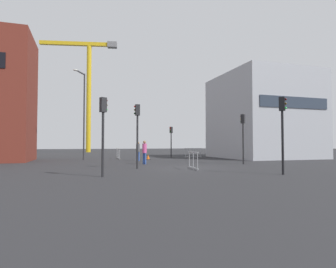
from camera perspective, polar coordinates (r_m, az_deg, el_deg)
name	(u,v)px	position (r m, az deg, el deg)	size (l,w,h in m)	color
ground	(185,168)	(18.31, 3.37, -6.89)	(160.00, 160.00, 0.00)	#28282B
office_block	(262,117)	(34.09, 18.54, 3.34)	(9.48, 10.25, 9.39)	#A8AAB2
construction_crane	(88,79)	(58.29, -15.93, 10.57)	(14.64, 3.97, 21.78)	gold
streetlamp_tall	(83,109)	(28.57, -16.81, 4.87)	(1.10, 1.83, 8.46)	#2D2D30
traffic_light_crosswalk	(103,123)	(13.73, -12.99, 2.16)	(0.39, 0.33, 3.76)	#232326
traffic_light_island	(137,126)	(17.89, -6.23, 1.72)	(0.37, 0.24, 4.05)	#232326
traffic_light_median	(282,122)	(15.45, 22.15, 2.21)	(0.37, 0.37, 3.94)	black
traffic_light_corner	(243,131)	(22.47, 14.94, 0.68)	(0.35, 0.39, 3.85)	#232326
traffic_light_verge	(171,137)	(31.97, 0.63, -0.56)	(0.39, 0.35, 3.52)	#232326
pedestrian_walking	(138,150)	(26.03, -6.09, -3.18)	(0.34, 0.34, 1.77)	#33519E
pedestrian_waiting	(144,150)	(21.82, -4.78, -3.32)	(0.34, 0.34, 1.82)	#33519E
safety_barrier_left_run	(193,153)	(32.56, 5.12, -3.79)	(2.04, 0.25, 1.08)	#9EA0A5
safety_barrier_mid_span	(118,153)	(30.43, -10.04, -3.89)	(0.06, 2.36, 1.08)	#B2B5BA
safety_barrier_rear	(193,160)	(17.31, 5.12, -5.31)	(0.24, 1.88, 1.08)	#9EA0A5
traffic_cone_striped	(148,157)	(28.69, -4.05, -4.71)	(0.48, 0.48, 0.48)	black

